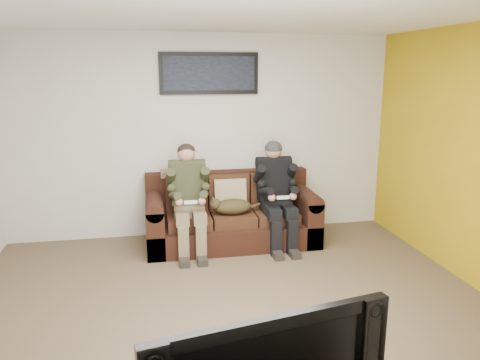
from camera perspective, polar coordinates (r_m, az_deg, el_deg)
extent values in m
plane|color=brown|center=(4.38, -0.94, -16.00)|extent=(5.00, 5.00, 0.00)
plane|color=silver|center=(3.85, -1.10, 20.08)|extent=(5.00, 5.00, 0.00)
plane|color=beige|center=(6.11, -4.64, 5.30)|extent=(5.00, 0.00, 5.00)
plane|color=beige|center=(1.85, 11.31, -14.08)|extent=(5.00, 0.00, 5.00)
cube|color=black|center=(5.95, -1.00, -6.38)|extent=(2.11, 0.91, 0.29)
cube|color=black|center=(6.16, -1.59, -1.49)|extent=(2.11, 0.19, 0.57)
cube|color=black|center=(5.82, -10.29, -5.53)|extent=(0.21, 0.91, 0.57)
cube|color=black|center=(6.12, 7.80, -4.49)|extent=(0.21, 0.91, 0.57)
cylinder|color=black|center=(5.74, -10.40, -2.82)|extent=(0.21, 0.91, 0.21)
cylinder|color=black|center=(6.04, 7.88, -1.90)|extent=(0.21, 0.91, 0.21)
cube|color=#3E2213|center=(5.77, -6.26, -4.87)|extent=(0.52, 0.57, 0.13)
cube|color=#3E2213|center=(5.95, -6.54, -1.52)|extent=(0.52, 0.13, 0.42)
cube|color=#3E2213|center=(5.83, -0.93, -4.58)|extent=(0.52, 0.57, 0.13)
cube|color=#3E2213|center=(6.01, -1.39, -1.28)|extent=(0.52, 0.13, 0.42)
cube|color=#3E2213|center=(5.95, 4.24, -4.27)|extent=(0.52, 0.57, 0.13)
cube|color=#3E2213|center=(6.12, 3.62, -1.04)|extent=(0.52, 0.13, 0.42)
cube|color=#9A8D64|center=(5.91, -1.21, -1.72)|extent=(0.40, 0.19, 0.40)
cube|color=gray|center=(6.01, -7.60, 0.84)|extent=(0.43, 0.21, 0.08)
cube|color=#76674A|center=(5.70, -6.27, -3.65)|extent=(0.36, 0.30, 0.14)
cube|color=#30321E|center=(5.72, -6.43, -0.48)|extent=(0.40, 0.30, 0.53)
cylinder|color=#30321E|center=(5.69, -6.50, 1.62)|extent=(0.44, 0.18, 0.18)
sphere|color=#AD7663|center=(5.68, -6.55, 3.24)|extent=(0.21, 0.21, 0.21)
cube|color=#76674A|center=(5.51, -7.13, -4.39)|extent=(0.15, 0.42, 0.13)
cube|color=#76674A|center=(5.52, -5.06, -4.29)|extent=(0.15, 0.42, 0.13)
cube|color=#76674A|center=(5.41, -6.91, -7.76)|extent=(0.12, 0.13, 0.42)
cube|color=#76674A|center=(5.42, -4.78, -7.65)|extent=(0.12, 0.13, 0.42)
cube|color=black|center=(5.40, -6.79, -9.76)|extent=(0.11, 0.26, 0.08)
cube|color=black|center=(5.41, -4.65, -9.64)|extent=(0.11, 0.26, 0.08)
cylinder|color=#30321E|center=(5.62, -8.43, 0.25)|extent=(0.11, 0.30, 0.28)
cylinder|color=#30321E|center=(5.65, -4.37, 0.43)|extent=(0.11, 0.30, 0.28)
cylinder|color=#30321E|center=(5.44, -7.95, -1.89)|extent=(0.14, 0.32, 0.15)
cylinder|color=#30321E|center=(5.47, -4.39, -1.73)|extent=(0.14, 0.32, 0.15)
sphere|color=#AD7663|center=(5.34, -7.44, -2.72)|extent=(0.09, 0.09, 0.09)
sphere|color=#AD7663|center=(5.36, -4.66, -2.59)|extent=(0.09, 0.09, 0.09)
cube|color=white|center=(5.33, -6.03, -2.71)|extent=(0.15, 0.04, 0.03)
ellipsoid|color=black|center=(5.69, -6.57, 3.56)|extent=(0.22, 0.22, 0.17)
cube|color=black|center=(5.88, 4.33, -3.08)|extent=(0.36, 0.30, 0.14)
cube|color=black|center=(5.90, 4.13, -0.01)|extent=(0.40, 0.30, 0.53)
cylinder|color=black|center=(5.87, 4.12, 2.03)|extent=(0.44, 0.18, 0.18)
sphere|color=#A7765D|center=(5.86, 4.09, 3.60)|extent=(0.21, 0.21, 0.21)
cube|color=black|center=(5.67, 3.88, -3.79)|extent=(0.15, 0.42, 0.13)
cube|color=black|center=(5.72, 5.82, -3.67)|extent=(0.15, 0.42, 0.13)
cube|color=black|center=(5.58, 4.36, -7.04)|extent=(0.12, 0.13, 0.42)
cube|color=black|center=(5.63, 6.34, -6.89)|extent=(0.12, 0.13, 0.42)
cube|color=black|center=(5.57, 4.54, -8.97)|extent=(0.11, 0.26, 0.08)
cube|color=black|center=(5.62, 6.53, -8.80)|extent=(0.11, 0.26, 0.08)
cylinder|color=black|center=(5.76, 2.40, 0.71)|extent=(0.11, 0.30, 0.28)
cylinder|color=black|center=(5.86, 6.21, 0.87)|extent=(0.11, 0.30, 0.28)
cylinder|color=black|center=(5.60, 3.20, -1.36)|extent=(0.14, 0.32, 0.15)
cylinder|color=black|center=(5.69, 6.53, -1.19)|extent=(0.14, 0.32, 0.15)
sphere|color=#A7765D|center=(5.51, 3.90, -2.15)|extent=(0.09, 0.09, 0.09)
sphere|color=#A7765D|center=(5.58, 6.48, -2.01)|extent=(0.09, 0.09, 0.09)
cube|color=white|center=(5.52, 5.26, -2.13)|extent=(0.15, 0.04, 0.03)
ellipsoid|color=black|center=(5.86, 4.10, 3.89)|extent=(0.22, 0.22, 0.19)
ellipsoid|color=#4E3F1E|center=(5.72, -0.91, -3.26)|extent=(0.47, 0.26, 0.19)
sphere|color=#4E3F1E|center=(5.64, -3.07, -2.93)|extent=(0.14, 0.14, 0.14)
cone|color=#4E3F1E|center=(5.58, -3.23, -2.35)|extent=(0.04, 0.04, 0.04)
cone|color=#4E3F1E|center=(5.65, -3.32, -2.16)|extent=(0.04, 0.04, 0.04)
cylinder|color=#4E3F1E|center=(5.82, 1.34, -3.33)|extent=(0.26, 0.13, 0.08)
cube|color=black|center=(6.04, -3.78, 12.84)|extent=(1.25, 0.04, 0.52)
cube|color=black|center=(6.01, -3.75, 12.84)|extent=(1.15, 0.01, 0.42)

